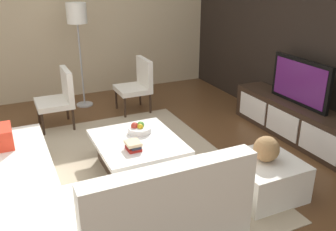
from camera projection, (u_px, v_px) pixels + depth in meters
ground_plane at (133, 174)px, 4.29m from camera, size 14.00×14.00×0.00m
feature_wall_back at (324, 36)px, 4.82m from camera, size 6.40×0.12×2.80m
side_wall_left at (79, 18)px, 6.52m from camera, size 0.12×5.20×2.80m
area_rug at (130, 170)px, 4.37m from camera, size 3.29×2.44×0.01m
media_console at (295, 121)px, 5.13m from camera, size 2.13×0.47×0.50m
television at (300, 82)px, 4.92m from camera, size 1.01×0.06×0.62m
sectional_couch at (61, 196)px, 3.40m from camera, size 2.41×2.33×0.82m
coffee_table at (138, 154)px, 4.33m from camera, size 1.07×0.94×0.38m
accent_chair_near at (60, 95)px, 5.40m from camera, size 0.55×0.51×0.87m
floor_lamp at (77, 20)px, 5.88m from camera, size 0.32×0.32×1.72m
ottoman at (263, 177)px, 3.85m from camera, size 0.70×0.70×0.40m
fruit_bowl at (139, 129)px, 4.44m from camera, size 0.28×0.28×0.13m
accent_chair_far at (138, 82)px, 6.01m from camera, size 0.54×0.51×0.87m
decorative_ball at (266, 149)px, 3.72m from camera, size 0.27×0.27×0.27m
book_stack at (133, 146)px, 4.02m from camera, size 0.19×0.16×0.10m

